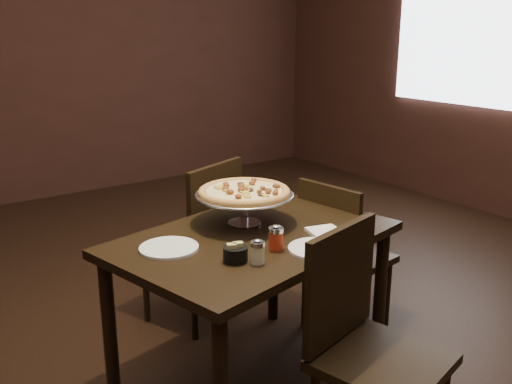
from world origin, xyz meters
TOP-DOWN VIEW (x-y plane):
  - room at (0.06, 0.03)m, footprint 6.04×7.04m
  - dining_table at (-0.07, 0.01)m, footprint 1.28×0.99m
  - pizza_stand at (-0.02, 0.14)m, footprint 0.43×0.43m
  - parmesan_shaker at (-0.23, -0.25)m, footprint 0.05×0.05m
  - pepper_flake_shaker at (-0.09, -0.18)m, footprint 0.06×0.06m
  - packet_caddy at (-0.28, -0.18)m, footprint 0.09×0.09m
  - napkin_stack at (0.18, -0.16)m, footprint 0.16×0.16m
  - plate_left at (-0.43, 0.07)m, footprint 0.23×0.23m
  - plate_near at (0.04, -0.28)m, footprint 0.23×0.23m
  - serving_spatula at (0.01, 0.01)m, footprint 0.16×0.16m
  - chair_far at (0.03, 0.64)m, footprint 0.54×0.54m
  - chair_near at (0.00, -0.59)m, footprint 0.50×0.50m
  - chair_side at (0.57, 0.13)m, footprint 0.43×0.43m

SIDE VIEW (x-z plane):
  - chair_side at x=0.57m, z-range 0.04..0.86m
  - chair_near at x=0.00m, z-range 0.04..0.93m
  - chair_far at x=0.03m, z-range 0.04..0.94m
  - dining_table at x=-0.07m, z-range 0.26..0.98m
  - plate_near at x=0.04m, z-range 0.72..0.73m
  - plate_left at x=-0.43m, z-range 0.72..0.73m
  - napkin_stack at x=0.18m, z-range 0.72..0.73m
  - packet_caddy at x=-0.28m, z-range 0.71..0.78m
  - parmesan_shaker at x=-0.23m, z-range 0.71..0.81m
  - pepper_flake_shaker at x=-0.09m, z-range 0.71..0.82m
  - serving_spatula at x=0.01m, z-range 0.85..0.87m
  - pizza_stand at x=-0.02m, z-range 0.77..0.95m
  - room at x=0.06m, z-range -0.02..2.82m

